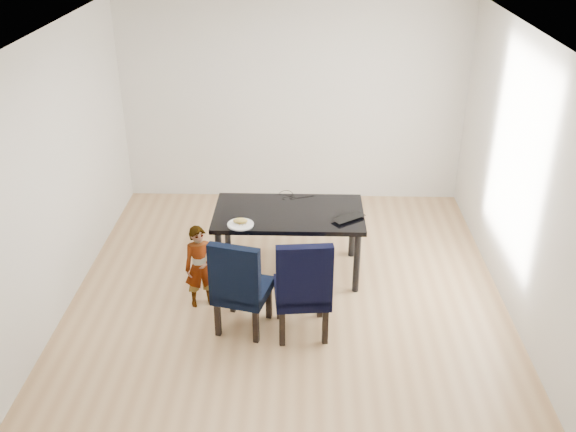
{
  "coord_description": "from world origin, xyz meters",
  "views": [
    {
      "loc": [
        0.16,
        -5.62,
        3.83
      ],
      "look_at": [
        0.0,
        0.2,
        0.85
      ],
      "focal_mm": 40.0,
      "sensor_mm": 36.0,
      "label": 1
    }
  ],
  "objects_px": {
    "chair_right": "(302,284)",
    "laptop": "(345,216)",
    "child": "(200,267)",
    "plate": "(241,224)",
    "chair_left": "(243,283)",
    "dining_table": "(289,242)"
  },
  "relations": [
    {
      "from": "chair_right",
      "to": "laptop",
      "type": "bearing_deg",
      "value": 59.19
    },
    {
      "from": "chair_left",
      "to": "child",
      "type": "height_order",
      "value": "chair_left"
    },
    {
      "from": "chair_left",
      "to": "dining_table",
      "type": "bearing_deg",
      "value": 82.53
    },
    {
      "from": "child",
      "to": "plate",
      "type": "distance_m",
      "value": 0.59
    },
    {
      "from": "dining_table",
      "to": "laptop",
      "type": "distance_m",
      "value": 0.72
    },
    {
      "from": "dining_table",
      "to": "laptop",
      "type": "xyz_separation_m",
      "value": [
        0.6,
        -0.12,
        0.39
      ]
    },
    {
      "from": "dining_table",
      "to": "laptop",
      "type": "height_order",
      "value": "laptop"
    },
    {
      "from": "dining_table",
      "to": "chair_right",
      "type": "distance_m",
      "value": 1.09
    },
    {
      "from": "dining_table",
      "to": "laptop",
      "type": "relative_size",
      "value": 4.44
    },
    {
      "from": "chair_right",
      "to": "laptop",
      "type": "distance_m",
      "value": 1.07
    },
    {
      "from": "chair_left",
      "to": "child",
      "type": "bearing_deg",
      "value": 155.97
    },
    {
      "from": "plate",
      "to": "dining_table",
      "type": "bearing_deg",
      "value": 33.5
    },
    {
      "from": "child",
      "to": "laptop",
      "type": "distance_m",
      "value": 1.59
    },
    {
      "from": "dining_table",
      "to": "child",
      "type": "bearing_deg",
      "value": -143.29
    },
    {
      "from": "chair_left",
      "to": "laptop",
      "type": "distance_m",
      "value": 1.37
    },
    {
      "from": "dining_table",
      "to": "child",
      "type": "height_order",
      "value": "child"
    },
    {
      "from": "chair_left",
      "to": "laptop",
      "type": "bearing_deg",
      "value": 56.15
    },
    {
      "from": "child",
      "to": "plate",
      "type": "relative_size",
      "value": 3.28
    },
    {
      "from": "dining_table",
      "to": "child",
      "type": "xyz_separation_m",
      "value": [
        -0.87,
        -0.65,
        0.07
      ]
    },
    {
      "from": "plate",
      "to": "child",
      "type": "bearing_deg",
      "value": -139.57
    },
    {
      "from": "chair_left",
      "to": "laptop",
      "type": "height_order",
      "value": "chair_left"
    },
    {
      "from": "chair_right",
      "to": "plate",
      "type": "height_order",
      "value": "chair_right"
    }
  ]
}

